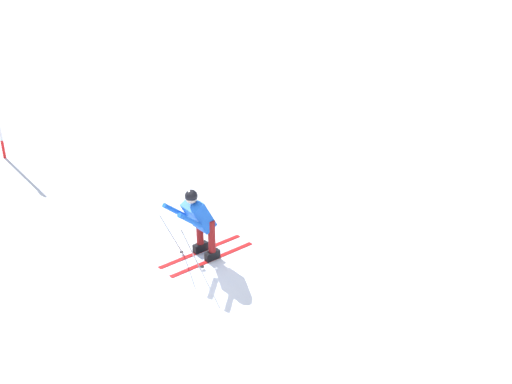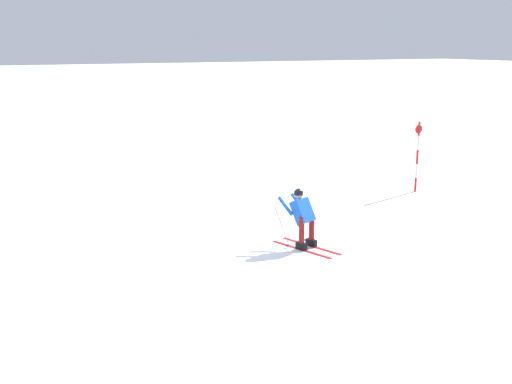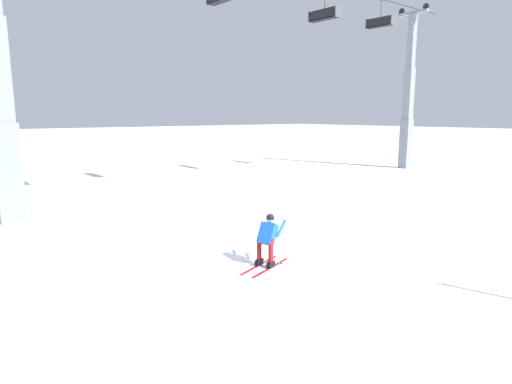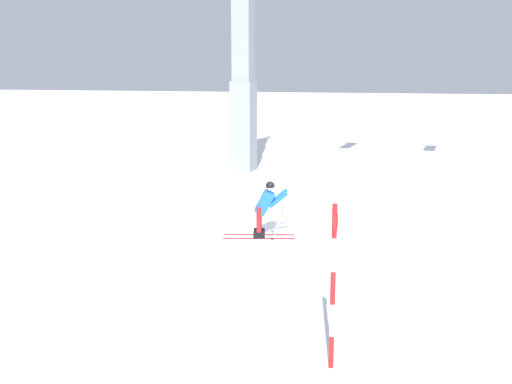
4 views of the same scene
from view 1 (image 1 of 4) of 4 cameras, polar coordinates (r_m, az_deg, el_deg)
ground_plane at (r=11.39m, az=-8.36°, el=-7.21°), size 260.00×260.00×0.00m
skier_carving_main at (r=11.38m, az=-5.07°, el=-2.43°), size 1.83×1.05×1.51m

